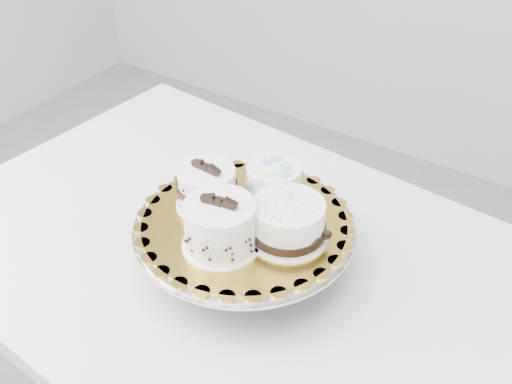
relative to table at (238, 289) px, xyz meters
The scene contains 7 objects.
table is the anchor object (origin of this frame).
cake_stand 0.16m from the table, 35.52° to the right, with size 0.36×0.36×0.10m.
cake_board 0.19m from the table, 35.52° to the right, with size 0.33×0.33×0.00m, color gold.
cake_swirl 0.25m from the table, 68.05° to the right, with size 0.13×0.13×0.09m.
cake_banded 0.23m from the table, 152.24° to the right, with size 0.11×0.11×0.09m.
cake_dots 0.23m from the table, 49.19° to the left, with size 0.11×0.11×0.07m.
cake_ribbon 0.25m from the table, ahead, with size 0.13×0.13×0.07m.
Camera 1 is at (0.61, -0.50, 1.50)m, focal length 45.00 mm.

